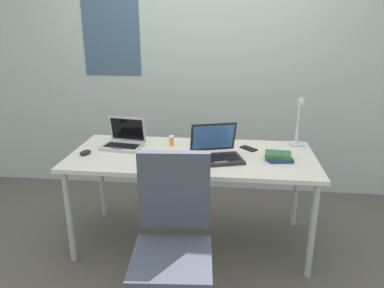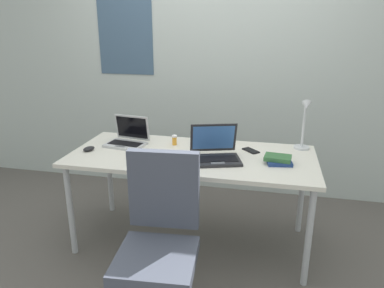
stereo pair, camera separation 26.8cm
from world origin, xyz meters
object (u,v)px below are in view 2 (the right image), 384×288
(pill_bottle, at_px, (174,140))
(paper_folder_back_left, at_px, (161,159))
(office_chair, at_px, (159,254))
(laptop_back_left, at_px, (127,139))
(laptop_center, at_px, (215,153))
(computer_mouse, at_px, (89,149))
(desk_lamp, at_px, (304,125))
(coffee_mug, at_px, (224,138))
(cell_phone, at_px, (251,151))
(book_stack, at_px, (278,160))

(pill_bottle, xyz_separation_m, paper_folder_back_left, (-0.01, -0.34, -0.04))
(office_chair, bearing_deg, laptop_back_left, 120.82)
(laptop_center, relative_size, paper_folder_back_left, 1.32)
(laptop_center, xyz_separation_m, office_chair, (-0.21, -0.70, -0.39))
(computer_mouse, bearing_deg, laptop_back_left, 69.92)
(pill_bottle, bearing_deg, computer_mouse, -154.64)
(desk_lamp, height_order, coffee_mug, desk_lamp)
(paper_folder_back_left, bearing_deg, cell_phone, 26.70)
(laptop_center, distance_m, pill_bottle, 0.45)
(laptop_back_left, distance_m, cell_phone, 0.97)
(desk_lamp, height_order, cell_phone, desk_lamp)
(cell_phone, bearing_deg, book_stack, -90.48)
(laptop_back_left, height_order, paper_folder_back_left, laptop_back_left)
(paper_folder_back_left, bearing_deg, coffee_mug, 49.98)
(cell_phone, height_order, book_stack, book_stack)
(computer_mouse, relative_size, office_chair, 0.10)
(laptop_back_left, distance_m, coffee_mug, 0.77)
(laptop_back_left, height_order, office_chair, office_chair)
(laptop_center, xyz_separation_m, coffee_mug, (0.01, 0.39, -0.00))
(laptop_center, distance_m, coffee_mug, 0.39)
(computer_mouse, height_order, coffee_mug, coffee_mug)
(office_chair, bearing_deg, computer_mouse, 138.22)
(pill_bottle, bearing_deg, laptop_center, -35.01)
(office_chair, bearing_deg, pill_bottle, 99.46)
(coffee_mug, bearing_deg, office_chair, -101.40)
(computer_mouse, xyz_separation_m, office_chair, (0.76, -0.68, -0.36))
(cell_phone, relative_size, paper_folder_back_left, 0.44)
(laptop_center, height_order, pill_bottle, laptop_center)
(laptop_back_left, relative_size, computer_mouse, 3.46)
(desk_lamp, distance_m, computer_mouse, 1.63)
(cell_phone, height_order, office_chair, office_chair)
(desk_lamp, xyz_separation_m, laptop_back_left, (-1.35, -0.16, -0.15))
(book_stack, height_order, paper_folder_back_left, book_stack)
(laptop_center, bearing_deg, pill_bottle, 144.99)
(laptop_back_left, xyz_separation_m, office_chair, (0.53, -0.88, -0.39))
(desk_lamp, relative_size, office_chair, 0.41)
(pill_bottle, relative_size, book_stack, 0.39)
(paper_folder_back_left, height_order, office_chair, office_chair)
(book_stack, bearing_deg, laptop_back_left, 172.09)
(laptop_center, distance_m, paper_folder_back_left, 0.39)
(desk_lamp, bearing_deg, coffee_mug, 175.91)
(laptop_center, relative_size, office_chair, 0.42)
(desk_lamp, relative_size, laptop_back_left, 1.21)
(desk_lamp, distance_m, office_chair, 1.44)
(book_stack, bearing_deg, desk_lamp, 61.59)
(laptop_center, relative_size, pill_bottle, 5.19)
(paper_folder_back_left, bearing_deg, laptop_center, 11.55)
(desk_lamp, relative_size, cell_phone, 2.94)
(pill_bottle, bearing_deg, book_stack, -16.53)
(desk_lamp, bearing_deg, computer_mouse, -166.79)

